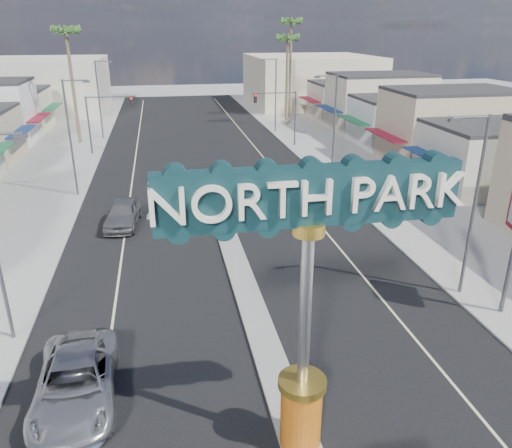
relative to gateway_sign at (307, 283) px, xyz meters
name	(u,v)px	position (x,y,z in m)	size (l,w,h in m)	color
ground	(210,188)	(0.00, 28.02, -5.93)	(160.00, 160.00, 0.00)	gray
road	(210,188)	(0.00, 28.02, -5.92)	(20.00, 120.00, 0.01)	black
median_island	(241,274)	(0.00, 12.02, -5.85)	(1.30, 30.00, 0.16)	gray
sidewalk_left	(33,198)	(-14.00, 28.02, -5.87)	(8.00, 120.00, 0.12)	gray
sidewalk_right	(368,179)	(14.00, 28.02, -5.87)	(8.00, 120.00, 0.12)	gray
storefront_row_right	(408,117)	(24.00, 41.02, -2.93)	(12.00, 42.00, 6.00)	#B7B29E
backdrop_far_left	(38,86)	(-22.00, 73.02, -1.93)	(20.00, 20.00, 8.00)	#B7B29E
backdrop_far_right	(311,80)	(22.00, 73.02, -1.93)	(20.00, 20.00, 8.00)	beige
gateway_sign	(307,283)	(0.00, 0.00, 0.00)	(8.20, 1.50, 9.15)	#D94F10
traffic_signal_left	(106,113)	(-9.18, 42.02, -1.65)	(5.09, 0.45, 6.00)	#47474C
traffic_signal_right	(279,108)	(9.18, 42.02, -1.65)	(5.09, 0.45, 6.00)	#47474C
streetlight_l_mid	(72,133)	(-10.43, 28.02, -0.86)	(2.03, 0.22, 9.00)	#47474C
streetlight_l_far	(100,96)	(-10.43, 50.02, -0.86)	(2.03, 0.22, 9.00)	#47474C
streetlight_r_near	(472,199)	(10.43, 8.02, -0.86)	(2.03, 0.22, 9.00)	#47474C
streetlight_r_mid	(333,123)	(10.43, 28.02, -0.86)	(2.03, 0.22, 9.00)	#47474C
streetlight_r_far	(274,92)	(10.43, 50.02, -0.86)	(2.03, 0.22, 9.00)	#47474C
palm_left_far	(66,37)	(-13.00, 48.02, 5.57)	(2.60, 2.60, 13.10)	brown
palm_right_mid	(288,43)	(13.00, 54.02, 4.67)	(2.60, 2.60, 12.10)	brown
palm_right_far	(291,28)	(15.00, 60.02, 6.46)	(2.60, 2.60, 14.10)	brown
suv_left	(76,382)	(-7.32, 3.51, -5.10)	(2.75, 5.97, 1.66)	#A4A5A9
car_parked_left	(123,214)	(-6.63, 20.75, -5.07)	(2.04, 5.06, 1.72)	slate
car_parked_right	(312,206)	(6.48, 20.19, -5.17)	(1.59, 4.57, 1.51)	silver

